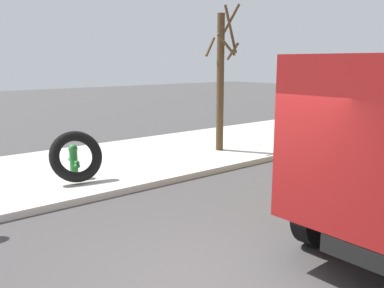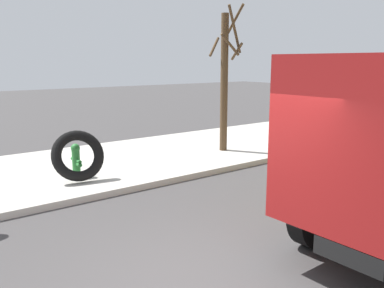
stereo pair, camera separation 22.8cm
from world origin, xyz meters
TOP-DOWN VIEW (x-y plane):
  - ground_plane at (0.00, 0.00)m, footprint 80.00×80.00m
  - sidewalk_curb at (0.00, 6.50)m, footprint 36.00×5.00m
  - fire_hydrant at (0.54, 5.55)m, footprint 0.22×0.50m
  - loose_tire at (0.43, 5.13)m, footprint 1.32×0.91m
  - bare_tree at (5.41, 5.61)m, footprint 1.05×1.05m

SIDE VIEW (x-z plane):
  - ground_plane at x=0.00m, z-range 0.00..0.00m
  - sidewalk_curb at x=0.00m, z-range 0.00..0.15m
  - fire_hydrant at x=0.54m, z-range 0.18..0.99m
  - loose_tire at x=0.43m, z-range 0.15..1.36m
  - bare_tree at x=5.41m, z-range 0.20..4.65m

